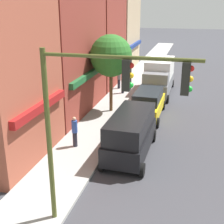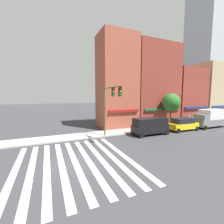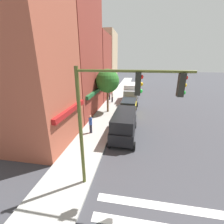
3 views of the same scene
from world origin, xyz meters
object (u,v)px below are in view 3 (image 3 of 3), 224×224
Objects in this scene: van_black at (124,124)px; suv_yellow at (129,107)px; pedestrian_blue_shirt at (91,124)px; box_truck_grey at (131,93)px; street_tree at (108,81)px; traffic_signal at (116,107)px; pedestrian_grey_coat at (110,95)px; pedestrian_white_shirt at (112,97)px.

suv_yellow is (6.21, 0.00, -0.25)m from van_black.
pedestrian_blue_shirt is (-0.09, 3.17, -0.21)m from van_black.
van_black is at bearing -178.95° from suv_yellow.
street_tree is at bearing 156.65° from box_truck_grey.
traffic_signal is 18.97m from box_truck_grey.
van_black is 6.22m from suv_yellow.
pedestrian_grey_coat is 1.00× the size of pedestrian_blue_shirt.
pedestrian_white_shirt is at bearing 16.28° from van_black.
van_black is at bearing 16.62° from pedestrian_white_shirt.
suv_yellow is at bearing 32.29° from pedestrian_white_shirt.
pedestrian_white_shirt is at bearing -162.80° from pedestrian_blue_shirt.
van_black is 3.18m from pedestrian_blue_shirt.
street_tree is at bearing 4.30° from pedestrian_white_shirt.
box_truck_grey is 7.34m from street_tree.
van_black is at bearing -179.16° from box_truck_grey.
box_truck_grey is at bearing 1.05° from suv_yellow.
suv_yellow is 6.45m from box_truck_grey.
box_truck_grey is 3.52× the size of pedestrian_blue_shirt.
traffic_signal is 12.83m from suv_yellow.
box_truck_grey is 3.34m from pedestrian_white_shirt.
street_tree is (-6.23, 2.80, 2.68)m from box_truck_grey.
pedestrian_white_shirt is (5.11, 3.03, 0.04)m from suv_yellow.
pedestrian_blue_shirt is (-12.90, -0.57, 0.00)m from pedestrian_grey_coat.
pedestrian_white_shirt is 0.31× the size of street_tree.
box_truck_grey is at bearing 115.10° from pedestrian_white_shirt.
pedestrian_grey_coat is (0.17, 3.74, -0.51)m from box_truck_grey.
suv_yellow is at bearing -177.13° from pedestrian_grey_coat.
pedestrian_white_shirt is (-1.49, -0.71, 0.00)m from pedestrian_grey_coat.
box_truck_grey is at bearing -24.19° from street_tree.
traffic_signal reaches higher than street_tree.
pedestrian_grey_coat and pedestrian_blue_shirt have the same top height.
van_black is 7.60m from street_tree.
box_truck_grey is 3.52× the size of pedestrian_grey_coat.
street_tree reaches higher than pedestrian_blue_shirt.
van_black is at bearing 109.46° from pedestrian_blue_shirt.
van_black is (6.07, 0.09, -3.44)m from traffic_signal.
street_tree is (-4.92, -0.23, 3.19)m from pedestrian_white_shirt.
traffic_signal reaches higher than pedestrian_blue_shirt.
pedestrian_grey_coat is 1.00× the size of pedestrian_white_shirt.
suv_yellow reaches higher than pedestrian_white_shirt.
suv_yellow is 2.67× the size of pedestrian_blue_shirt.
suv_yellow is 5.94m from pedestrian_white_shirt.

